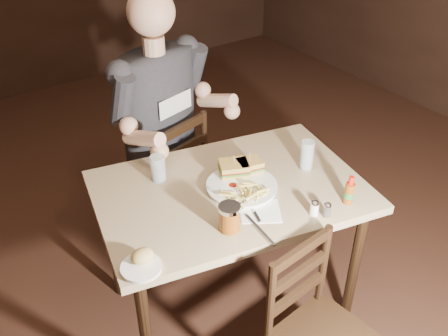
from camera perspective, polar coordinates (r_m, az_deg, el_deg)
room_shell at (r=1.63m, az=0.25°, el=9.01°), size 7.00×7.00×7.00m
main_table at (r=2.28m, az=0.72°, el=-3.99°), size 1.31×1.01×0.77m
chair_far at (r=2.89m, az=-6.95°, el=-1.27°), size 0.50×0.52×0.86m
diner at (r=2.58m, az=-6.93°, el=8.21°), size 0.72×0.62×1.06m
dinner_plate at (r=2.22m, az=2.03°, el=-2.21°), size 0.36×0.36×0.02m
sandwich_left at (r=2.26m, az=1.14°, el=0.45°), size 0.16×0.15×0.11m
sandwich_right at (r=2.28m, az=2.95°, el=0.60°), size 0.12×0.11×0.10m
fries_pile at (r=2.14m, az=2.25°, el=-2.82°), size 0.26×0.20×0.04m
ketchup_dollop at (r=2.21m, az=1.03°, el=-1.98°), size 0.05×0.05×0.01m
glass_left at (r=2.26m, az=-7.53°, el=-0.03°), size 0.08×0.08×0.12m
glass_right at (r=2.35m, az=9.46°, el=1.48°), size 0.07×0.07×0.14m
hot_sauce at (r=2.17m, az=14.17°, el=-2.45°), size 0.05×0.05×0.13m
salt_shaker at (r=2.09m, az=10.29°, el=-4.54°), size 0.04×0.04×0.07m
pepper_shaker at (r=2.10m, az=11.70°, el=-4.73°), size 0.04×0.04×0.06m
syrup_dispenser at (r=1.97m, az=0.64°, el=-5.69°), size 0.11×0.11×0.12m
napkin at (r=2.10m, az=4.15°, el=-4.94°), size 0.22×0.22×0.00m
knife at (r=2.01m, az=4.07°, el=-6.99°), size 0.03×0.22×0.01m
fork at (r=2.10m, az=3.34°, el=-4.74°), size 0.07×0.17×0.01m
side_plate at (r=1.87m, az=-9.42°, el=-11.24°), size 0.17×0.17×0.01m
bread_roll at (r=1.87m, az=-9.34°, el=-9.88°), size 0.10×0.09×0.05m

